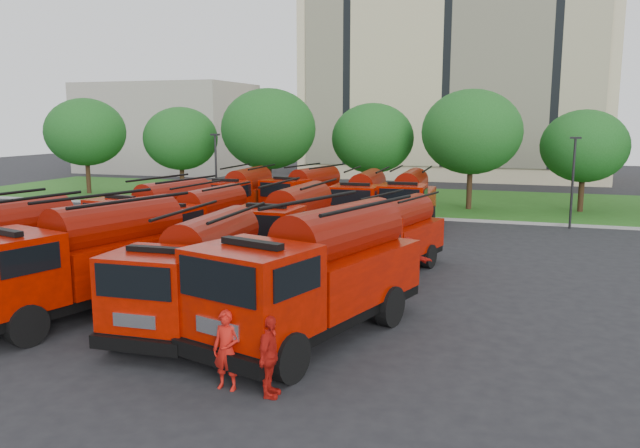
# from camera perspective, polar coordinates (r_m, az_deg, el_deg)

# --- Properties ---
(ground) EXTENTS (140.00, 140.00, 0.00)m
(ground) POSITION_cam_1_polar(r_m,az_deg,el_deg) (22.81, -6.91, -5.95)
(ground) COLOR black
(ground) RESTS_ON ground
(lawn) EXTENTS (70.00, 16.00, 0.12)m
(lawn) POSITION_cam_1_polar(r_m,az_deg,el_deg) (47.21, 6.51, 2.22)
(lawn) COLOR #234D14
(lawn) RESTS_ON ground
(curb) EXTENTS (70.00, 0.30, 0.14)m
(curb) POSITION_cam_1_polar(r_m,az_deg,el_deg) (39.39, 4.12, 0.80)
(curb) COLOR gray
(curb) RESTS_ON ground
(apartment_building) EXTENTS (30.00, 14.18, 25.00)m
(apartment_building) POSITION_cam_1_polar(r_m,az_deg,el_deg) (68.52, 12.25, 14.78)
(apartment_building) COLOR beige
(apartment_building) RESTS_ON ground
(side_building) EXTENTS (18.00, 12.00, 10.00)m
(side_building) POSITION_cam_1_polar(r_m,az_deg,el_deg) (75.04, -13.70, 8.53)
(side_building) COLOR gray
(side_building) RESTS_ON ground
(tree_0) EXTENTS (6.30, 6.30, 7.70)m
(tree_0) POSITION_cam_1_polar(r_m,az_deg,el_deg) (53.56, -20.65, 7.87)
(tree_0) COLOR #382314
(tree_0) RESTS_ON ground
(tree_1) EXTENTS (5.71, 5.71, 6.98)m
(tree_1) POSITION_cam_1_polar(r_m,az_deg,el_deg) (49.85, -12.62, 7.62)
(tree_1) COLOR #382314
(tree_1) RESTS_ON ground
(tree_2) EXTENTS (6.72, 6.72, 8.22)m
(tree_2) POSITION_cam_1_polar(r_m,az_deg,el_deg) (44.88, -4.73, 8.65)
(tree_2) COLOR #382314
(tree_2) RESTS_ON ground
(tree_3) EXTENTS (5.88, 5.88, 7.19)m
(tree_3) POSITION_cam_1_polar(r_m,az_deg,el_deg) (45.11, 4.84, 7.80)
(tree_3) COLOR #382314
(tree_3) RESTS_ON ground
(tree_4) EXTENTS (6.55, 6.55, 8.01)m
(tree_4) POSITION_cam_1_polar(r_m,az_deg,el_deg) (42.52, 13.69, 8.18)
(tree_4) COLOR #382314
(tree_4) RESTS_ON ground
(tree_5) EXTENTS (5.46, 5.46, 6.68)m
(tree_5) POSITION_cam_1_polar(r_m,az_deg,el_deg) (43.57, 23.02, 6.57)
(tree_5) COLOR #382314
(tree_5) RESTS_ON ground
(lamp_post_0) EXTENTS (0.60, 0.25, 5.11)m
(lamp_post_0) POSITION_cam_1_polar(r_m,az_deg,el_deg) (41.96, -9.49, 5.12)
(lamp_post_0) COLOR black
(lamp_post_0) RESTS_ON ground
(lamp_post_1) EXTENTS (0.60, 0.25, 5.11)m
(lamp_post_1) POSITION_cam_1_polar(r_m,az_deg,el_deg) (37.31, 22.13, 4.00)
(lamp_post_1) COLOR black
(lamp_post_1) RESTS_ON ground
(fire_truck_1) EXTENTS (4.64, 8.04, 3.47)m
(fire_truck_1) POSITION_cam_1_polar(r_m,az_deg,el_deg) (20.91, -20.69, -3.01)
(fire_truck_1) COLOR black
(fire_truck_1) RESTS_ON ground
(fire_truck_2) EXTENTS (2.83, 7.12, 3.20)m
(fire_truck_2) POSITION_cam_1_polar(r_m,az_deg,el_deg) (18.88, -11.12, -4.31)
(fire_truck_2) COLOR black
(fire_truck_2) RESTS_ON ground
(fire_truck_3) EXTENTS (4.89, 8.39, 3.62)m
(fire_truck_3) POSITION_cam_1_polar(r_m,az_deg,el_deg) (17.40, -0.41, -4.61)
(fire_truck_3) COLOR black
(fire_truck_3) RESTS_ON ground
(fire_truck_4) EXTENTS (3.55, 7.32, 3.19)m
(fire_truck_4) POSITION_cam_1_polar(r_m,az_deg,el_deg) (29.99, -14.53, 0.71)
(fire_truck_4) COLOR black
(fire_truck_4) RESTS_ON ground
(fire_truck_5) EXTENTS (2.87, 6.77, 3.00)m
(fire_truck_5) POSITION_cam_1_polar(r_m,az_deg,el_deg) (28.33, -10.86, 0.14)
(fire_truck_5) COLOR black
(fire_truck_5) RESTS_ON ground
(fire_truck_6) EXTENTS (2.80, 7.25, 3.27)m
(fire_truck_6) POSITION_cam_1_polar(r_m,az_deg,el_deg) (26.07, -2.72, -0.21)
(fire_truck_6) COLOR black
(fire_truck_6) RESTS_ON ground
(fire_truck_7) EXTENTS (3.69, 6.77, 2.93)m
(fire_truck_7) POSITION_cam_1_polar(r_m,az_deg,el_deg) (24.85, 6.38, -1.15)
(fire_truck_7) COLOR black
(fire_truck_7) RESTS_ON ground
(fire_truck_8) EXTENTS (2.70, 6.97, 3.14)m
(fire_truck_8) POSITION_cam_1_polar(r_m,az_deg,el_deg) (37.23, -7.12, 2.59)
(fire_truck_8) COLOR black
(fire_truck_8) RESTS_ON ground
(fire_truck_9) EXTENTS (3.69, 7.19, 3.12)m
(fire_truck_9) POSITION_cam_1_polar(r_m,az_deg,el_deg) (37.89, -1.28, 2.77)
(fire_truck_9) COLOR black
(fire_truck_9) RESTS_ON ground
(fire_truck_10) EXTENTS (2.82, 7.05, 3.16)m
(fire_truck_10) POSITION_cam_1_polar(r_m,az_deg,el_deg) (34.78, 4.01, 2.16)
(fire_truck_10) COLOR black
(fire_truck_10) RESTS_ON ground
(fire_truck_11) EXTENTS (2.76, 7.07, 3.18)m
(fire_truck_11) POSITION_cam_1_polar(r_m,az_deg,el_deg) (35.27, 8.10, 2.21)
(fire_truck_11) COLOR black
(fire_truck_11) RESTS_ON ground
(firefighter_0) EXTENTS (0.70, 0.53, 1.85)m
(firefighter_0) POSITION_cam_1_polar(r_m,az_deg,el_deg) (14.89, -8.44, -14.67)
(firefighter_0) COLOR #AD140D
(firefighter_0) RESTS_ON ground
(firefighter_1) EXTENTS (0.87, 0.51, 1.73)m
(firefighter_1) POSITION_cam_1_polar(r_m,az_deg,el_deg) (19.67, -25.37, -9.40)
(firefighter_1) COLOR #AD140D
(firefighter_1) RESTS_ON ground
(firefighter_2) EXTENTS (0.72, 1.14, 1.86)m
(firefighter_2) POSITION_cam_1_polar(r_m,az_deg,el_deg) (14.42, -4.63, -15.42)
(firefighter_2) COLOR #AD140D
(firefighter_2) RESTS_ON ground
(firefighter_3) EXTENTS (1.05, 0.65, 1.52)m
(firefighter_3) POSITION_cam_1_polar(r_m,az_deg,el_deg) (17.82, -3.07, -10.41)
(firefighter_3) COLOR black
(firefighter_3) RESTS_ON ground
(firefighter_4) EXTENTS (0.89, 0.97, 1.66)m
(firefighter_4) POSITION_cam_1_polar(r_m,az_deg,el_deg) (25.59, -17.92, -4.64)
(firefighter_4) COLOR black
(firefighter_4) RESTS_ON ground
(firefighter_5) EXTENTS (1.92, 1.14, 1.93)m
(firefighter_5) POSITION_cam_1_polar(r_m,az_deg,el_deg) (22.92, 7.94, -5.89)
(firefighter_5) COLOR #AD140D
(firefighter_5) RESTS_ON ground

